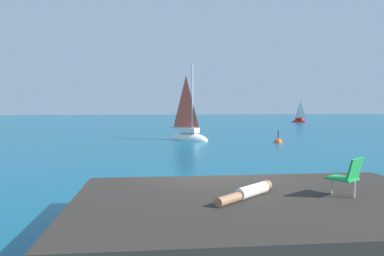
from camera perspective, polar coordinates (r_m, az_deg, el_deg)
The scene contains 9 objects.
ground_plane at distance 10.51m, azimuth 3.58°, elevation -10.53°, with size 160.00×160.00×0.00m, color #0F5675.
shore_ledge at distance 7.61m, azimuth 11.04°, elevation -13.32°, with size 7.50×4.77×0.73m, color #2D2823.
boulder_seaward at distance 10.29m, azimuth 15.49°, elevation -10.98°, with size 0.83×0.67×0.46m, color #2F2520.
boulder_inland at distance 9.87m, azimuth -7.58°, elevation -11.51°, with size 1.59×1.27×0.88m, color #2A271F.
sailboat_near at distance 26.38m, azimuth -0.51°, elevation -1.19°, with size 3.11×2.78×5.95m.
sailboat_far at distance 54.27m, azimuth 16.28°, elevation 1.09°, with size 2.09×2.02×4.12m.
person_sunbather at distance 7.48m, azimuth 8.78°, elevation -9.77°, with size 1.41×1.27×0.25m.
beach_chair at distance 8.05m, azimuth 23.00°, elevation -6.69°, with size 0.74×0.76×0.80m.
marker_buoy at distance 25.37m, azimuth 13.21°, elevation -2.20°, with size 0.56×0.56×1.13m.
Camera 1 is at (-1.67, -10.05, 2.59)m, focal length 34.37 mm.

